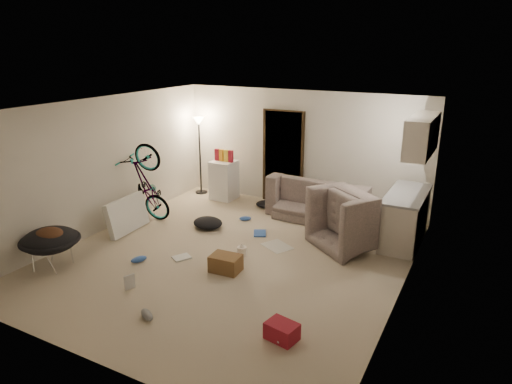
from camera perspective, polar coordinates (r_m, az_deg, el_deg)
The scene contains 38 objects.
floor at distance 7.74m, azimuth -3.22°, elevation -8.15°, with size 5.50×6.00×0.02m, color #BDAC91.
ceiling at distance 7.01m, azimuth -3.58°, elevation 10.68°, with size 5.50×6.00×0.02m, color white.
wall_back at distance 9.89m, azimuth 5.70°, elevation 5.36°, with size 5.50×0.02×2.50m, color silver.
wall_front at distance 5.13m, azimuth -21.22°, elevation -8.11°, with size 5.50×0.02×2.50m, color silver.
wall_left at distance 8.98m, azimuth -18.68°, elevation 3.19°, with size 0.02×6.00×2.50m, color silver.
wall_right at distance 6.37m, azimuth 18.41°, elevation -2.69°, with size 0.02×6.00×2.50m, color silver.
doorway at distance 10.06m, azimuth 3.46°, elevation 4.29°, with size 0.85×0.10×2.04m, color black.
door_trim at distance 10.03m, azimuth 3.39°, elevation 4.26°, with size 0.97×0.04×2.10m, color #302110.
floor_lamp at distance 10.69m, azimuth -7.10°, elevation 6.59°, with size 0.28×0.28×1.81m.
kitchen_counter at distance 8.55m, azimuth 18.10°, elevation -3.18°, with size 0.60×1.50×0.88m, color beige.
counter_top at distance 8.40m, azimuth 18.41°, elevation -0.25°, with size 0.64×1.54×0.04m, color gray.
kitchen_uppers at distance 8.13m, azimuth 20.04°, elevation 6.66°, with size 0.38×1.40×0.65m, color beige.
sofa at distance 9.41m, azimuth 8.04°, elevation -1.36°, with size 2.11×0.82×0.62m, color #333932.
armchair at distance 8.24m, azimuth 12.73°, elevation -3.96°, with size 1.17×1.02×0.76m, color #333932.
bicycle at distance 9.34m, azimuth -13.36°, elevation -1.01°, with size 0.58×1.65×0.87m, color black.
book_asset at distance 7.00m, azimuth -16.07°, elevation -11.75°, with size 0.17×0.23×0.02m, color maroon.
mini_fridge at distance 10.44m, azimuth -4.01°, elevation 1.51°, with size 0.52×0.52×0.88m, color white.
snack_box_0 at distance 10.38m, azimuth -4.88°, elevation 4.58°, with size 0.10×0.07×0.30m, color maroon.
snack_box_1 at distance 10.32m, azimuth -4.32°, elevation 4.52°, with size 0.10×0.07×0.30m, color orange.
snack_box_2 at distance 10.26m, azimuth -3.75°, elevation 4.45°, with size 0.10×0.07×0.30m, color yellow.
snack_box_3 at distance 10.20m, azimuth -3.17°, elevation 4.37°, with size 0.10×0.07×0.30m, color maroon.
saucer_chair at distance 7.91m, azimuth -24.27°, elevation -6.07°, with size 0.92×0.92×0.65m.
hoodie at distance 7.78m, azimuth -24.40°, elevation -4.90°, with size 0.48×0.40×0.22m, color #482918.
sofa_drape at distance 9.68m, azimuth 2.82°, elevation 0.80°, with size 0.56×0.46×0.28m, color black.
tv_box at distance 8.96m, azimuth -15.83°, elevation -2.75°, with size 0.12×0.99×0.66m, color silver.
drink_case_a at distance 7.23m, azimuth -3.81°, elevation -8.88°, with size 0.47×0.33×0.27m, color brown.
drink_case_b at distance 5.75m, azimuth 3.26°, elevation -16.97°, with size 0.37×0.27×0.22m, color maroon.
juicer at distance 7.72m, azimuth -1.78°, elevation -7.35°, with size 0.16×0.16×0.23m.
newspaper at distance 8.11m, azimuth 2.66°, elevation -6.78°, with size 0.39×0.51×0.01m, color beige.
book_blue at distance 8.60m, azimuth 0.48°, elevation -5.18°, with size 0.23×0.31×0.03m, color #325CB7.
book_white at distance 7.77m, azimuth -9.28°, elevation -8.08°, with size 0.22×0.28×0.03m, color silver.
shoe_0 at distance 9.22m, azimuth -1.36°, elevation -3.32°, with size 0.24×0.10×0.09m, color #325CB7.
shoe_1 at distance 9.45m, azimuth 2.39°, elevation -2.73°, with size 0.30×0.12×0.11m, color slate.
shoe_2 at distance 7.77m, azimuth -14.44°, elevation -8.14°, with size 0.27×0.11×0.10m, color #325CB7.
shoe_3 at distance 6.29m, azimuth -13.48°, elevation -14.70°, with size 0.29×0.12×0.11m, color slate.
shoe_4 at distance 5.74m, azimuth 3.75°, elevation -17.78°, with size 0.26×0.11×0.10m, color white.
clothes_lump_a at distance 8.91m, azimuth -6.04°, elevation -3.85°, with size 0.60×0.51×0.19m, color black.
clothes_lump_b at distance 9.98m, azimuth 1.28°, elevation -1.51°, with size 0.44×0.38×0.13m, color black.
Camera 1 is at (3.62, -5.93, 3.40)m, focal length 32.00 mm.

